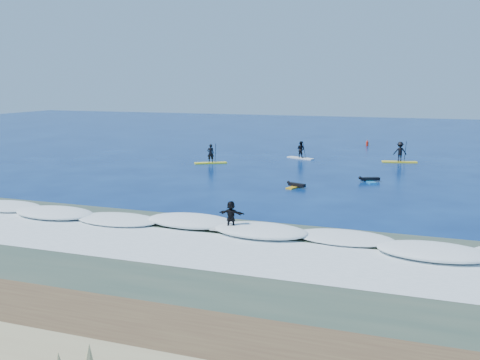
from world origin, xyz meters
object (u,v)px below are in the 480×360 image
(wave_surfer, at_px, (231,217))
(marker_buoy, at_px, (367,143))
(sup_paddler_center, at_px, (301,151))
(sup_paddler_left, at_px, (211,156))
(prone_paddler_far, at_px, (369,180))
(sup_paddler_right, at_px, (400,153))
(prone_paddler_near, at_px, (296,186))

(wave_surfer, relative_size, marker_buoy, 2.95)
(marker_buoy, bearing_deg, sup_paddler_center, -111.44)
(sup_paddler_left, relative_size, prone_paddler_far, 1.40)
(sup_paddler_left, height_order, wave_surfer, sup_paddler_left)
(sup_paddler_left, xyz_separation_m, sup_paddler_right, (16.29, 6.46, 0.22))
(prone_paddler_near, bearing_deg, marker_buoy, 14.94)
(sup_paddler_center, xyz_separation_m, wave_surfer, (2.67, -26.58, 0.12))
(sup_paddler_left, relative_size, sup_paddler_right, 0.89)
(marker_buoy, bearing_deg, sup_paddler_right, -70.38)
(sup_paddler_center, distance_m, wave_surfer, 26.71)
(prone_paddler_far, bearing_deg, sup_paddler_left, 48.38)
(sup_paddler_center, relative_size, prone_paddler_far, 1.37)
(prone_paddler_far, xyz_separation_m, marker_buoy, (-2.66, 22.84, 0.17))
(prone_paddler_far, bearing_deg, marker_buoy, -18.28)
(prone_paddler_near, distance_m, wave_surfer, 12.46)
(prone_paddler_far, relative_size, marker_buoy, 2.88)
(wave_surfer, height_order, marker_buoy, wave_surfer)
(prone_paddler_far, relative_size, wave_surfer, 0.98)
(prone_paddler_near, xyz_separation_m, wave_surfer, (-0.29, -12.44, 0.72))
(sup_paddler_center, relative_size, wave_surfer, 1.34)
(sup_paddler_left, distance_m, sup_paddler_right, 17.53)
(prone_paddler_far, bearing_deg, sup_paddler_right, -33.35)
(sup_paddler_left, bearing_deg, sup_paddler_center, 8.68)
(sup_paddler_left, bearing_deg, prone_paddler_near, -70.47)
(sup_paddler_center, height_order, marker_buoy, sup_paddler_center)
(prone_paddler_near, height_order, prone_paddler_far, prone_paddler_far)
(prone_paddler_near, bearing_deg, prone_paddler_far, -30.58)
(sup_paddler_center, xyz_separation_m, sup_paddler_right, (9.23, 0.66, 0.13))
(sup_paddler_right, bearing_deg, prone_paddler_far, -110.23)
(prone_paddler_far, xyz_separation_m, wave_surfer, (-4.95, -16.38, 0.71))
(sup_paddler_left, height_order, sup_paddler_right, sup_paddler_right)
(sup_paddler_left, relative_size, prone_paddler_near, 1.51)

